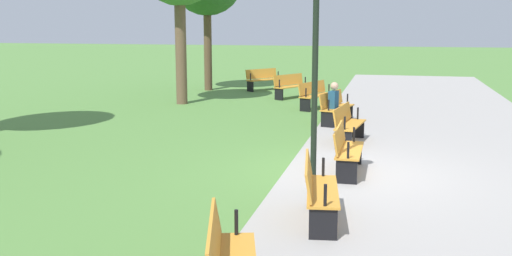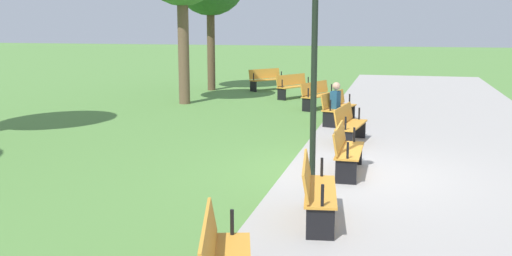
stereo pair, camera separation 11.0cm
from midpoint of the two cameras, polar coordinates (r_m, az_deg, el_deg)
ground_plane at (r=11.17m, az=9.44°, el=-4.44°), size 120.00×120.00×0.00m
path_paving at (r=11.19m, az=18.96°, el=-4.83°), size 42.74×6.15×0.01m
bench_0 at (r=24.47m, az=1.16°, el=4.83°), size 1.56×1.38×0.89m
bench_1 at (r=21.91m, az=3.88°, el=4.16°), size 1.63×1.23×0.89m
bench_2 at (r=19.27m, az=6.28°, el=3.27°), size 1.68×1.07×0.89m
bench_3 at (r=16.56m, az=8.20°, el=2.07°), size 1.69×0.88×0.89m
bench_4 at (r=13.81m, az=9.36°, el=0.39°), size 1.67×0.68×0.89m
bench_5 at (r=11.06m, az=9.16°, el=-2.09°), size 1.62×0.47×0.89m
bench_6 at (r=8.38m, az=6.29°, el=-6.05°), size 1.67×0.68×0.89m
person_seated at (r=16.21m, az=8.31°, el=2.49°), size 0.43×0.58×1.20m
lamp_post at (r=9.47m, az=6.12°, el=8.58°), size 0.32×0.32×3.60m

